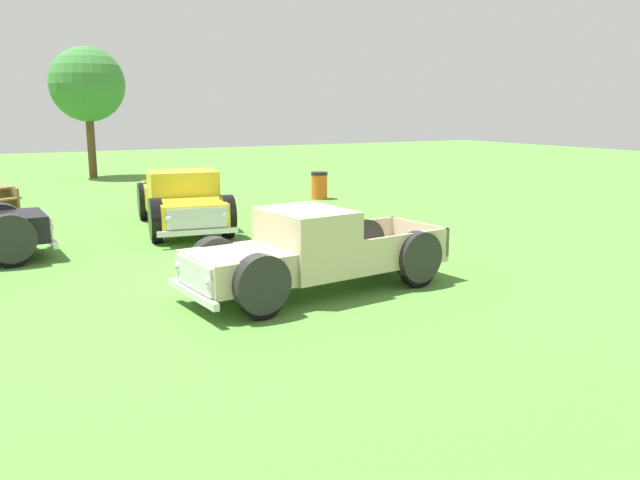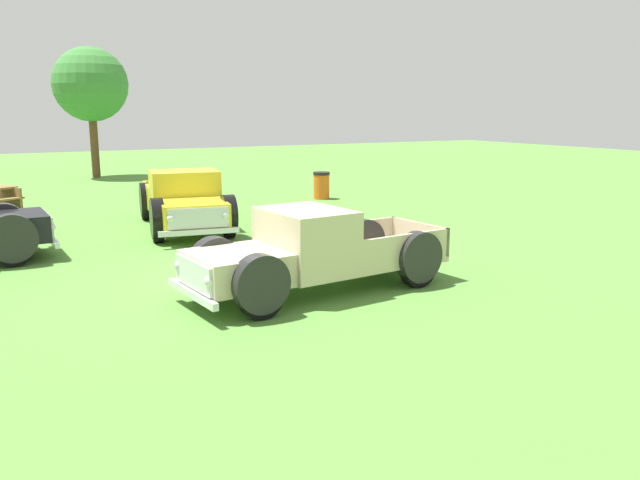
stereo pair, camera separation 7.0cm
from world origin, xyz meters
name	(u,v)px [view 2 (the right image)]	position (x,y,z in m)	size (l,w,h in m)	color
ground_plane	(266,282)	(0.00, 0.00, 0.00)	(80.00, 80.00, 0.00)	#548C38
pickup_truck_foreground	(303,254)	(0.28, -0.97, 0.70)	(4.92, 2.26, 1.46)	#C6B793
pickup_truck_behind_left	(185,202)	(0.25, 5.73, 0.74)	(2.67, 5.32, 1.56)	yellow
trash_can	(321,185)	(6.24, 9.28, 0.48)	(0.59, 0.59, 0.95)	orange
oak_tree_east	(90,85)	(0.53, 20.57, 4.18)	(3.33, 3.33, 5.87)	brown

